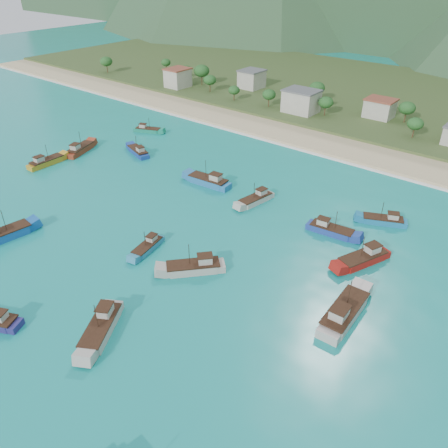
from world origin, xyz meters
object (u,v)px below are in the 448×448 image
Objects in this scene: boat_10 at (3,235)px; boat_24 at (256,200)px; boat_7 at (148,247)px; boat_15 at (138,152)px; boat_0 at (46,162)px; boat_12 at (102,328)px; boat_14 at (344,313)px; boat_4 at (384,221)px; boat_8 at (80,150)px; boat_17 at (194,268)px; boat_20 at (209,182)px; boat_18 at (331,230)px; boat_1 at (363,259)px; boat_6 at (148,130)px.

boat_10 is 1.19× the size of boat_24.
boat_15 is at bearing -51.21° from boat_7.
boat_0 is 0.93× the size of boat_12.
boat_0 is at bearing 175.38° from boat_14.
boat_15 reaches higher than boat_4.
boat_10 is at bearing 108.66° from boat_4.
boat_17 is (64.99, -20.98, 0.00)m from boat_8.
boat_17 is at bearing -148.48° from boat_20.
boat_7 is at bearing 88.59° from boat_24.
boat_15 is 0.99× the size of boat_18.
boat_20 is (-44.46, 6.54, 0.06)m from boat_1.
boat_24 is at bearing -112.32° from boat_7.
boat_15 is at bearing 71.39° from boat_4.
boat_17 is (-26.96, -6.07, -0.19)m from boat_14.
boat_14 reaches higher than boat_1.
boat_4 is at bearing -59.44° from boat_1.
boat_0 is at bearing 109.00° from boat_20.
boat_18 is (14.49, 48.05, -0.12)m from boat_12.
boat_10 is 0.93× the size of boat_14.
boat_14 is 27.63m from boat_17.
boat_24 is (-20.14, 1.17, -0.04)m from boat_18.
boat_7 is 39.52m from boat_14.
boat_10 is (27.10, -37.81, 0.07)m from boat_8.
boat_0 is 61.17m from boat_24.
boat_15 is 29.34m from boat_20.
boat_10 reaches higher than boat_17.
boat_12 is at bearing 19.11° from boat_6.
boat_17 reaches higher than boat_6.
boat_8 is 0.96× the size of boat_20.
boat_7 is 0.86× the size of boat_24.
boat_7 is 0.76× the size of boat_8.
boat_1 is 1.11× the size of boat_18.
boat_24 reaches higher than boat_7.
boat_0 is 1.03× the size of boat_15.
boat_12 reaches higher than boat_15.
boat_18 is (51.43, 44.51, -0.17)m from boat_10.
boat_1 reaches higher than boat_8.
boat_10 reaches higher than boat_7.
boat_12 reaches higher than boat_1.
boat_20 is (-41.94, -9.77, 0.24)m from boat_4.
boat_8 is 1.10× the size of boat_17.
boat_7 is at bearing 44.90° from boat_17.
boat_18 is at bearing 119.41° from boat_14.
boat_0 is 37.61m from boat_10.
boat_4 is 51.03m from boat_7.
boat_7 is at bearing 23.64° from boat_6.
boat_1 is 0.97× the size of boat_20.
boat_1 is at bearing 50.93° from boat_6.
boat_12 is 0.95× the size of boat_20.
boat_18 is at bearing -74.21° from boat_17.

